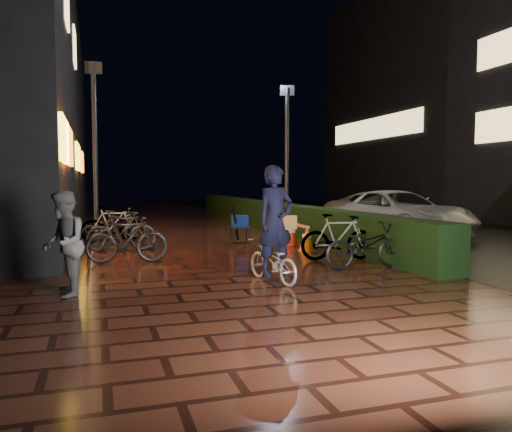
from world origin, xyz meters
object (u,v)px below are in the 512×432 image
object	(u,v)px
cyclist	(274,240)
traffic_barrier	(299,236)
bystander_person	(64,244)
cart_assembly	(239,222)
van	(397,213)

from	to	relation	value
cyclist	traffic_barrier	world-z (taller)	cyclist
bystander_person	cyclist	distance (m)	3.43
bystander_person	cart_assembly	distance (m)	7.22
bystander_person	cart_assembly	world-z (taller)	bystander_person
cyclist	cart_assembly	bearing A→B (deg)	80.28
van	cyclist	world-z (taller)	cyclist
bystander_person	traffic_barrier	bearing A→B (deg)	122.59
bystander_person	traffic_barrier	xyz separation A→B (m)	(5.58, 4.07, -0.50)
bystander_person	cyclist	world-z (taller)	cyclist
cyclist	bystander_person	bearing A→B (deg)	179.78
cyclist	traffic_barrier	xyz separation A→B (m)	(2.15, 4.08, -0.44)
cyclist	traffic_barrier	distance (m)	4.63
bystander_person	van	size ratio (longest dim) A/B	0.31
van	cyclist	bearing A→B (deg)	-149.05
cart_assembly	bystander_person	bearing A→B (deg)	-127.67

